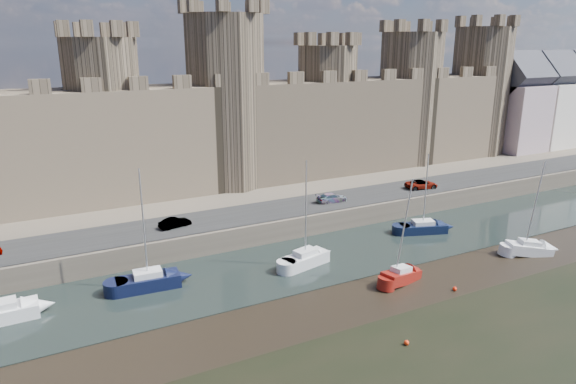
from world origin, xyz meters
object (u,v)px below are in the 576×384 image
sailboat_2 (305,258)px  sailboat_5 (529,248)px  car_2 (332,198)px  sailboat_4 (401,275)px  car_1 (175,223)px  sailboat_1 (148,281)px  sailboat_0 (0,313)px  car_3 (422,184)px  sailboat_3 (423,227)px

sailboat_2 → sailboat_5: (22.78, -8.39, -0.12)m
car_2 → sailboat_4: (-3.40, -17.82, -2.34)m
car_1 → sailboat_2: (10.41, -10.47, -2.21)m
sailboat_1 → sailboat_2: (15.32, -2.21, -0.02)m
sailboat_2 → car_1: bearing=121.5°
sailboat_0 → car_2: bearing=11.7°
car_1 → car_2: size_ratio=0.87×
sailboat_2 → sailboat_0: bearing=162.5°
car_2 → sailboat_4: size_ratio=0.40×
car_3 → car_1: bearing=99.2°
car_2 → sailboat_4: sailboat_4 is taller
car_3 → sailboat_3: 11.04m
car_1 → sailboat_3: size_ratio=0.36×
car_1 → car_3: car_3 is taller
sailboat_2 → sailboat_1: bearing=158.4°
car_1 → sailboat_1: size_ratio=0.30×
sailboat_2 → sailboat_4: sailboat_2 is taller
car_3 → sailboat_4: sailboat_4 is taller
sailboat_3 → car_3: bearing=69.3°
sailboat_1 → sailboat_4: (21.60, -9.54, -0.13)m
sailboat_3 → sailboat_2: bearing=-154.8°
car_3 → sailboat_2: (-23.99, -10.11, -2.27)m
sailboat_0 → sailboat_1: size_ratio=0.94×
sailboat_0 → sailboat_3: bearing=-1.5°
sailboat_3 → sailboat_4: sailboat_4 is taller
sailboat_1 → sailboat_4: sailboat_1 is taller
car_3 → sailboat_1: size_ratio=0.40×
car_2 → sailboat_5: sailboat_5 is taller
sailboat_5 → sailboat_2: bearing=-177.5°
car_2 → car_1: bearing=92.3°
car_2 → sailboat_3: sailboat_3 is taller
sailboat_5 → car_2: bearing=147.5°
car_1 → sailboat_0: size_ratio=0.32×
car_1 → sailboat_5: bearing=-131.6°
sailboat_4 → sailboat_0: bearing=151.4°
car_3 → sailboat_1: (-39.31, -7.91, -2.26)m
sailboat_2 → sailboat_3: sailboat_2 is taller
sailboat_1 → sailboat_3: sailboat_1 is taller
car_1 → car_3: bearing=-102.6°
car_1 → car_3: (34.40, -0.35, 0.06)m
car_1 → sailboat_2: sailboat_2 is taller
car_3 → sailboat_4: (-17.71, -17.45, -2.39)m
car_2 → sailboat_2: bearing=139.5°
car_2 → sailboat_5: bearing=-143.0°
car_3 → car_2: bearing=98.3°
car_2 → sailboat_1: sailboat_1 is taller
car_2 → sailboat_4: bearing=171.4°
sailboat_1 → car_1: bearing=63.5°
car_3 → sailboat_2: bearing=122.6°
car_3 → sailboat_5: (-1.21, -18.50, -2.39)m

